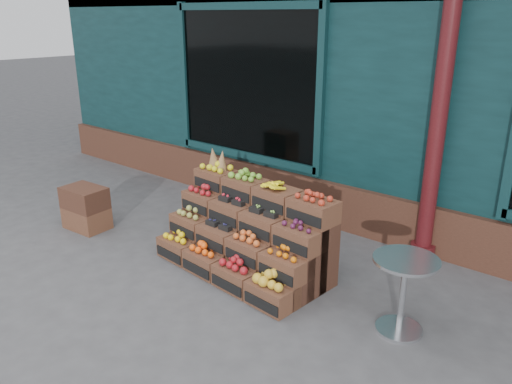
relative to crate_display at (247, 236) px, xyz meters
The scene contains 6 objects.
ground 0.70m from the crate_display, 69.68° to the right, with size 60.00×60.00×0.00m, color #454547.
shop_facade 4.99m from the crate_display, 87.36° to the left, with size 12.00×6.24×4.80m.
crate_display is the anchor object (origin of this frame).
spare_crates 2.39m from the crate_display, 167.05° to the right, with size 0.59×0.43×0.56m.
bistro_table 1.83m from the crate_display, ahead, with size 0.57×0.57×0.71m.
shopkeeper 2.72m from the crate_display, 128.21° to the left, with size 0.80×0.53×2.20m, color #185524.
Camera 1 is at (3.06, -3.22, 2.66)m, focal length 35.00 mm.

